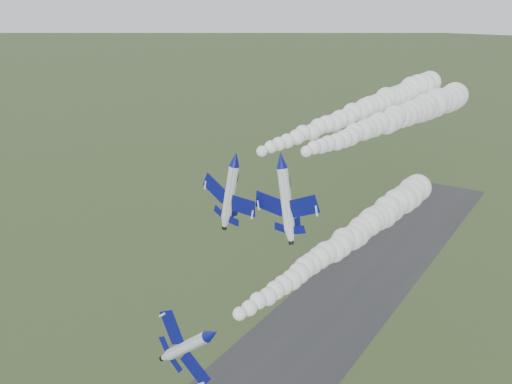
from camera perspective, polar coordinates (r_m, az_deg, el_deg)
runway at (r=118.23m, az=2.52°, el=-16.96°), size 24.00×260.00×0.04m
jet_lead at (r=71.30m, az=-4.46°, el=-14.01°), size 6.96×12.93×8.36m
smoke_trail_jet_lead at (r=93.94m, az=9.14°, el=-4.63°), size 9.28×59.06×5.43m
jet_pair_left at (r=87.68m, az=-2.14°, el=3.33°), size 11.62×14.00×4.06m
smoke_trail_jet_pair_left at (r=115.11m, az=10.51°, el=8.05°), size 17.18×64.79×5.28m
jet_pair_right at (r=82.85m, az=2.49°, el=3.23°), size 11.82×14.18×3.85m
smoke_trail_jet_pair_right at (r=110.16m, az=13.57°, el=7.09°), size 14.75×60.51×5.84m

